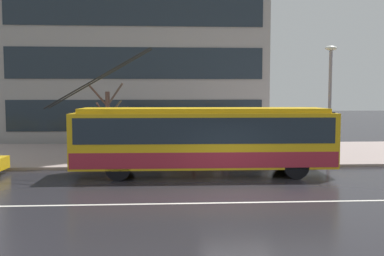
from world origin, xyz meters
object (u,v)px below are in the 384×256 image
Objects in this scene: street_tree_bare at (108,119)px; pedestrian_waiting_by_pole at (284,128)px; pedestrian_approaching_curb at (194,143)px; pedestrian_walking_past at (225,140)px; bus_shelter at (194,124)px; pedestrian_at_shelter at (280,142)px; trolleybus at (204,138)px; street_lamp at (330,93)px.

pedestrian_waiting_by_pole is at bearing -2.50° from street_tree_bare.
pedestrian_approaching_curb is 1.05× the size of pedestrian_walking_past.
pedestrian_approaching_curb is at bearing -134.80° from pedestrian_walking_past.
bus_shelter reaches higher than pedestrian_at_shelter.
pedestrian_at_shelter is at bearing 31.77° from trolleybus.
pedestrian_at_shelter is at bearing -16.78° from bus_shelter.
pedestrian_walking_past is (1.81, 1.82, -0.04)m from pedestrian_approaching_curb.
street_lamp reaches higher than bus_shelter.
pedestrian_at_shelter reaches higher than pedestrian_walking_past.
pedestrian_at_shelter is (4.31, -1.30, -0.88)m from bus_shelter.
street_lamp reaches higher than pedestrian_at_shelter.
street_lamp is (1.63, -2.33, 1.89)m from pedestrian_waiting_by_pole.
street_tree_bare is at bearing 175.72° from pedestrian_walking_past.
street_tree_bare reaches higher than pedestrian_at_shelter.
pedestrian_walking_past is at bearing -4.28° from street_tree_bare.
street_lamp is at bearing -12.56° from pedestrian_at_shelter.
pedestrian_waiting_by_pole is 0.48× the size of street_tree_bare.
pedestrian_waiting_by_pole is at bearing 5.90° from bus_shelter.
bus_shelter is at bearing -11.49° from street_tree_bare.
trolleybus is at bearing -137.69° from pedestrian_waiting_by_pole.
street_lamp is 11.62m from street_tree_bare.
pedestrian_walking_past is 0.83× the size of pedestrian_waiting_by_pole.
trolleybus is at bearing -83.72° from pedestrian_approaching_curb.
bus_shelter is at bearing 163.22° from pedestrian_at_shelter.
pedestrian_waiting_by_pole is at bearing 125.01° from street_lamp.
pedestrian_approaching_curb is at bearing -159.64° from pedestrian_waiting_by_pole.
pedestrian_walking_past is (1.73, 0.46, -0.92)m from bus_shelter.
bus_shelter is 2.19× the size of pedestrian_walking_past.
pedestrian_at_shelter is 0.86× the size of pedestrian_waiting_by_pole.
street_lamp is (6.42, 2.03, 2.00)m from trolleybus.
pedestrian_waiting_by_pole is (4.79, 4.36, 0.11)m from trolleybus.
street_tree_bare reaches higher than pedestrian_approaching_curb.
street_lamp is at bearing 17.54° from trolleybus.
trolleybus is 7.69× the size of pedestrian_walking_past.
bus_shelter is 2.02m from pedestrian_walking_past.
pedestrian_approaching_curb is 0.42× the size of street_tree_bare.
pedestrian_at_shelter is 0.29× the size of street_lamp.
pedestrian_waiting_by_pole is 3.41m from street_lamp.
bus_shelter is 4.58m from pedestrian_at_shelter.
pedestrian_at_shelter is 9.24m from street_tree_bare.
pedestrian_approaching_curb is 0.29× the size of street_lamp.
pedestrian_walking_past is at bearing -179.02° from pedestrian_waiting_by_pole.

